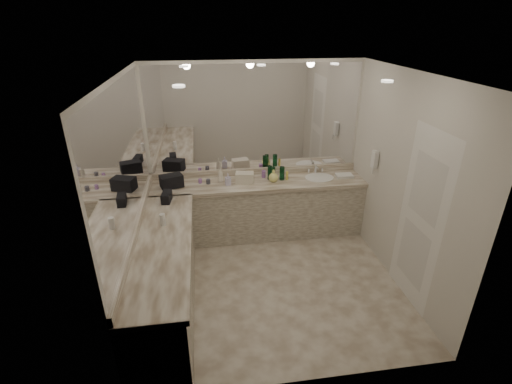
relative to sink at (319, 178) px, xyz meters
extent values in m
plane|color=beige|center=(-0.95, -1.20, -0.90)|extent=(3.20, 3.20, 0.00)
plane|color=white|center=(-0.95, -1.20, 1.71)|extent=(3.20, 3.20, 0.00)
cube|color=beige|center=(-0.95, 0.30, 0.41)|extent=(3.20, 0.02, 2.60)
cube|color=beige|center=(-2.55, -1.20, 0.41)|extent=(0.02, 3.00, 2.60)
cube|color=beige|center=(0.65, -1.20, 0.41)|extent=(0.02, 3.00, 2.60)
cube|color=beige|center=(-0.95, 0.00, -0.48)|extent=(3.20, 0.60, 0.84)
cube|color=beige|center=(-0.95, -0.01, -0.03)|extent=(3.20, 0.64, 0.06)
cube|color=beige|center=(-2.25, -1.50, -0.48)|extent=(0.60, 2.40, 0.84)
cube|color=beige|center=(-2.24, -1.50, -0.03)|extent=(0.64, 2.42, 0.06)
cube|color=beige|center=(-0.95, 0.28, 0.05)|extent=(3.20, 0.04, 0.10)
cube|color=beige|center=(-2.53, -1.20, 0.05)|extent=(0.04, 3.00, 0.10)
cube|color=white|center=(-0.95, 0.29, 0.88)|extent=(3.12, 0.01, 1.55)
cube|color=white|center=(-2.54, -1.20, 0.88)|extent=(0.01, 2.92, 1.55)
cylinder|color=white|center=(0.00, 0.00, 0.00)|extent=(0.44, 0.44, 0.03)
cube|color=silver|center=(0.00, 0.21, 0.07)|extent=(0.24, 0.16, 0.14)
cube|color=white|center=(0.61, -0.50, 0.46)|extent=(0.06, 0.10, 0.24)
cube|color=white|center=(0.64, -1.70, 0.16)|extent=(0.02, 0.82, 2.10)
cube|color=black|center=(-2.21, -0.03, 0.09)|extent=(0.36, 0.29, 0.18)
cube|color=black|center=(-2.25, -0.48, 0.07)|extent=(0.14, 0.25, 0.13)
cube|color=beige|center=(-1.15, 0.00, 0.08)|extent=(0.29, 0.20, 0.15)
cube|color=white|center=(0.39, -0.02, 0.03)|extent=(0.26, 0.18, 0.04)
cylinder|color=white|center=(-2.25, -1.12, 0.08)|extent=(0.07, 0.07, 0.15)
imported|color=silver|center=(-1.50, 0.07, 0.11)|extent=(0.09, 0.09, 0.21)
imported|color=silver|center=(-1.40, -0.06, 0.09)|extent=(0.09, 0.09, 0.18)
imported|color=#F3F084|center=(-0.72, -0.04, 0.10)|extent=(0.15, 0.15, 0.19)
cylinder|color=#0D4C23|center=(-0.58, 0.01, 0.11)|extent=(0.07, 0.07, 0.21)
cylinder|color=#0D4C23|center=(-0.76, 0.06, 0.11)|extent=(0.07, 0.07, 0.21)
cylinder|color=#0D4C23|center=(-0.72, 0.01, 0.11)|extent=(0.06, 0.06, 0.21)
cylinder|color=#E0B28C|center=(-2.10, -0.05, 0.06)|extent=(0.05, 0.05, 0.11)
cylinder|color=#9966B2|center=(-1.81, 0.06, 0.04)|extent=(0.05, 0.05, 0.06)
cylinder|color=#9966B2|center=(-0.84, 0.14, 0.06)|extent=(0.06, 0.06, 0.11)
cylinder|color=#F2D84C|center=(-1.07, -0.04, 0.05)|extent=(0.06, 0.06, 0.10)
cylinder|color=#3F3F4C|center=(-1.69, 0.02, 0.04)|extent=(0.06, 0.06, 0.07)
cylinder|color=#F2D84C|center=(-0.51, 0.01, 0.07)|extent=(0.04, 0.04, 0.13)
camera|label=1|loc=(-1.72, -5.02, 2.22)|focal=26.00mm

